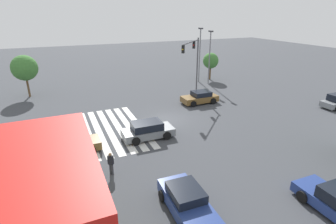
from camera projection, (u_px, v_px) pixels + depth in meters
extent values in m
plane|color=#3D3F44|center=(168.00, 120.00, 26.77)|extent=(138.00, 138.00, 0.00)
cube|color=silver|center=(54.00, 139.00, 22.75)|extent=(10.64, 0.60, 0.01)
cube|color=silver|center=(66.00, 137.00, 23.10)|extent=(10.64, 0.60, 0.01)
cube|color=silver|center=(77.00, 135.00, 23.45)|extent=(10.64, 0.60, 0.01)
cube|color=silver|center=(88.00, 133.00, 23.81)|extent=(10.64, 0.60, 0.01)
cube|color=silver|center=(99.00, 131.00, 24.16)|extent=(10.64, 0.60, 0.01)
cube|color=silver|center=(109.00, 129.00, 24.51)|extent=(10.64, 0.60, 0.01)
cube|color=silver|center=(119.00, 128.00, 24.87)|extent=(10.64, 0.60, 0.01)
cube|color=silver|center=(129.00, 126.00, 25.22)|extent=(10.64, 0.60, 0.01)
cube|color=silver|center=(138.00, 125.00, 25.57)|extent=(10.64, 0.60, 0.01)
cylinder|color=#47474C|center=(197.00, 66.00, 34.63)|extent=(0.18, 0.18, 7.22)
cylinder|color=#47474C|center=(191.00, 42.00, 30.64)|extent=(4.61, 4.61, 0.12)
cube|color=black|center=(194.00, 45.00, 31.92)|extent=(0.40, 0.40, 0.84)
sphere|color=red|center=(194.00, 45.00, 31.78)|extent=(0.16, 0.16, 0.16)
cube|color=black|center=(183.00, 49.00, 28.31)|extent=(0.40, 0.40, 0.84)
sphere|color=gold|center=(183.00, 49.00, 28.17)|extent=(0.16, 0.16, 0.16)
cube|color=brown|center=(73.00, 146.00, 20.40)|extent=(1.90, 4.23, 0.65)
cube|color=black|center=(68.00, 139.00, 20.06)|extent=(1.68, 2.32, 0.69)
cylinder|color=black|center=(88.00, 140.00, 21.77)|extent=(0.23, 0.61, 0.60)
cylinder|color=black|center=(92.00, 151.00, 20.19)|extent=(0.23, 0.61, 0.60)
cylinder|color=black|center=(55.00, 147.00, 20.75)|extent=(0.23, 0.61, 0.60)
cylinder|color=black|center=(56.00, 158.00, 19.18)|extent=(0.23, 0.61, 0.60)
cube|color=brown|center=(199.00, 99.00, 31.44)|extent=(1.91, 4.33, 0.69)
cube|color=black|center=(201.00, 93.00, 31.29)|extent=(1.71, 2.11, 0.55)
cylinder|color=black|center=(193.00, 104.00, 30.18)|extent=(0.22, 0.72, 0.72)
cylinder|color=black|center=(186.00, 99.00, 31.84)|extent=(0.22, 0.72, 0.72)
cylinder|color=black|center=(213.00, 101.00, 31.17)|extent=(0.22, 0.72, 0.72)
cylinder|color=black|center=(205.00, 96.00, 32.83)|extent=(0.22, 0.72, 0.72)
cylinder|color=black|center=(323.00, 104.00, 30.38)|extent=(0.23, 0.67, 0.67)
cylinder|color=black|center=(302.00, 197.00, 15.09)|extent=(0.70, 0.23, 0.70)
cylinder|color=black|center=(327.00, 188.00, 15.80)|extent=(0.70, 0.23, 0.70)
cube|color=gray|center=(148.00, 132.00, 22.78)|extent=(2.00, 4.46, 0.63)
cube|color=black|center=(147.00, 126.00, 22.51)|extent=(1.78, 2.60, 0.65)
cylinder|color=black|center=(159.00, 127.00, 24.17)|extent=(0.23, 0.72, 0.71)
cylinder|color=black|center=(167.00, 136.00, 22.47)|extent=(0.23, 0.72, 0.71)
cylinder|color=black|center=(130.00, 132.00, 23.19)|extent=(0.23, 0.72, 0.71)
cylinder|color=black|center=(136.00, 141.00, 21.49)|extent=(0.23, 0.72, 0.71)
cube|color=navy|center=(187.00, 204.00, 14.20)|extent=(4.62, 2.01, 0.72)
cube|color=black|center=(186.00, 192.00, 14.19)|extent=(2.10, 1.74, 0.53)
cylinder|color=black|center=(216.00, 221.00, 13.38)|extent=(0.68, 0.24, 0.67)
cylinder|color=black|center=(191.00, 188.00, 15.83)|extent=(0.68, 0.24, 0.67)
cylinder|color=black|center=(162.00, 196.00, 15.18)|extent=(0.68, 0.24, 0.67)
cylinder|color=silver|center=(66.00, 179.00, 13.39)|extent=(0.36, 0.36, 4.62)
cylinder|color=#38383D|center=(110.00, 169.00, 17.68)|extent=(0.14, 0.14, 0.79)
cylinder|color=#38383D|center=(112.00, 169.00, 17.62)|extent=(0.14, 0.14, 0.79)
cube|color=black|center=(111.00, 160.00, 17.39)|extent=(0.41, 0.41, 0.63)
sphere|color=#8C6647|center=(110.00, 154.00, 17.24)|extent=(0.21, 0.21, 0.21)
cylinder|color=slate|center=(200.00, 56.00, 39.79)|extent=(0.16, 0.16, 7.91)
cube|color=#333338|center=(201.00, 28.00, 38.33)|extent=(0.80, 0.36, 0.20)
cylinder|color=slate|center=(209.00, 59.00, 38.64)|extent=(0.16, 0.16, 7.59)
cube|color=#333338|center=(211.00, 31.00, 37.24)|extent=(0.80, 0.36, 0.20)
cylinder|color=brown|center=(28.00, 88.00, 33.58)|extent=(0.26, 0.26, 2.39)
sphere|color=#3D7533|center=(24.00, 68.00, 32.67)|extent=(3.17, 3.17, 3.17)
cylinder|color=brown|center=(210.00, 73.00, 42.26)|extent=(0.26, 0.26, 1.98)
sphere|color=#3D7533|center=(211.00, 61.00, 41.53)|extent=(2.46, 2.46, 2.46)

